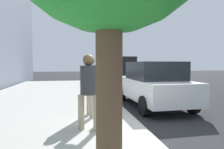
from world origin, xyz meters
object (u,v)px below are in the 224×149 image
at_px(parking_meter, 113,81).
at_px(pedestrian_at_meter, 90,81).
at_px(parked_sedan_near, 153,84).
at_px(pedestrian_bystander, 89,86).
at_px(parked_van_far, 115,69).

xyz_separation_m(parking_meter, pedestrian_at_meter, (-0.08, 0.70, 0.03)).
bearing_deg(parked_sedan_near, pedestrian_at_meter, 122.04).
distance_m(parking_meter, pedestrian_at_meter, 0.70).
bearing_deg(pedestrian_bystander, parked_sedan_near, -16.25).
xyz_separation_m(parking_meter, parked_van_far, (9.47, -1.89, 0.09)).
height_order(parking_meter, parked_sedan_near, parked_sedan_near).
bearing_deg(pedestrian_at_meter, parked_van_far, 65.77).
distance_m(parking_meter, parked_sedan_near, 2.46).
bearing_deg(parking_meter, parked_sedan_near, -50.78).
distance_m(pedestrian_at_meter, parked_van_far, 9.90).
bearing_deg(parked_sedan_near, parking_meter, 129.22).
relative_size(parked_sedan_near, parked_van_far, 0.85).
distance_m(parking_meter, parked_van_far, 9.66).
height_order(pedestrian_bystander, parked_sedan_near, pedestrian_bystander).
relative_size(pedestrian_bystander, parked_sedan_near, 0.40).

